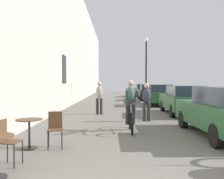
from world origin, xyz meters
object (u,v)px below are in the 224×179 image
parked_car_third (159,94)px  parked_car_fifth (142,90)px  street_lamp (146,62)px  parked_car_fourth (148,92)px  pedestrian_near (147,100)px  pedestrian_mid (99,96)px  cyclist_on_bicycle (131,107)px  cafe_chair_near_toward_wall (7,139)px  cafe_table_mid (29,127)px  parked_car_second (183,99)px  cafe_chair_mid_toward_street (55,127)px

parked_car_third → parked_car_fifth: parked_car_third is taller
street_lamp → parked_car_fifth: 11.19m
street_lamp → parked_car_fourth: bearing=80.5°
pedestrian_near → parked_car_fourth: 13.11m
pedestrian_mid → parked_car_fourth: 11.42m
cyclist_on_bicycle → parked_car_third: 10.04m
cafe_chair_near_toward_wall → pedestrian_mid: pedestrian_mid is taller
cafe_table_mid → street_lamp: (4.46, 12.34, 2.59)m
cafe_table_mid → parked_car_third: (5.31, 11.97, 0.25)m
pedestrian_near → parked_car_fifth: (2.01, 18.82, -0.14)m
cyclist_on_bicycle → parked_car_second: cyclist_on_bicycle is taller
pedestrian_near → parked_car_second: bearing=46.7°
cyclist_on_bicycle → parked_car_third: (2.67, 9.68, -0.04)m
cafe_chair_near_toward_wall → parked_car_fifth: size_ratio=0.22×
pedestrian_mid → parked_car_fourth: pedestrian_mid is taller
cafe_chair_mid_toward_street → parked_car_fourth: 17.94m
cyclist_on_bicycle → street_lamp: 10.46m
cafe_chair_near_toward_wall → parked_car_second: size_ratio=0.21×
pedestrian_mid → street_lamp: street_lamp is taller
cafe_chair_mid_toward_street → street_lamp: 13.11m
cafe_chair_mid_toward_street → pedestrian_mid: 6.66m
parked_car_second → pedestrian_near: bearing=-133.3°
parked_car_second → parked_car_fifth: bearing=90.5°
cafe_chair_near_toward_wall → parked_car_fifth: (5.48, 24.49, 0.24)m
parked_car_second → parked_car_fifth: parked_car_second is taller
parked_car_third → cafe_table_mid: bearing=-113.9°
cyclist_on_bicycle → pedestrian_mid: bearing=106.5°
pedestrian_mid → cyclist_on_bicycle: bearing=-73.5°
pedestrian_mid → cafe_table_mid: bearing=-101.3°
parked_car_fourth → parked_car_fifth: size_ratio=0.99×
parked_car_third → parked_car_fourth: parked_car_third is taller
cafe_chair_mid_toward_street → street_lamp: (3.84, 12.27, 2.59)m
cyclist_on_bicycle → parked_car_third: bearing=74.6°
cyclist_on_bicycle → pedestrian_near: (0.81, 2.12, 0.09)m
cafe_chair_mid_toward_street → pedestrian_near: (2.83, 4.34, 0.38)m
cafe_table_mid → cyclist_on_bicycle: bearing=41.1°
pedestrian_mid → parked_car_third: pedestrian_mid is taller
pedestrian_mid → parked_car_second: size_ratio=0.40×
pedestrian_near → cyclist_on_bicycle: bearing=-111.0°
pedestrian_mid → parked_car_second: bearing=0.2°
pedestrian_near → pedestrian_mid: pedestrian_mid is taller
parked_car_second → cafe_chair_near_toward_wall: bearing=-125.3°
cafe_table_mid → cafe_chair_mid_toward_street: size_ratio=0.81×
cafe_chair_near_toward_wall → pedestrian_mid: size_ratio=0.53×
cyclist_on_bicycle → parked_car_second: bearing=56.0°
parked_car_third → street_lamp: bearing=156.8°
cafe_chair_near_toward_wall → cafe_table_mid: 1.25m
pedestrian_near → pedestrian_mid: (-2.11, 2.27, 0.05)m
cyclist_on_bicycle → pedestrian_mid: size_ratio=1.05×
cyclist_on_bicycle → parked_car_second: 5.31m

